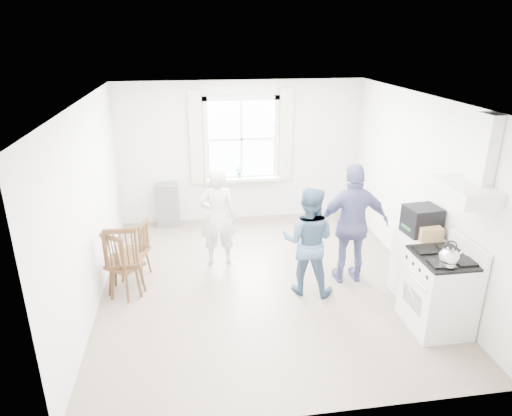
{
  "coord_description": "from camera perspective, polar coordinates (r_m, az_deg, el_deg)",
  "views": [
    {
      "loc": [
        -0.95,
        -5.7,
        3.38
      ],
      "look_at": [
        -0.07,
        0.2,
        1.07
      ],
      "focal_mm": 32.0,
      "sensor_mm": 36.0,
      "label": 1
    }
  ],
  "objects": [
    {
      "name": "windsor_chair_a",
      "position": [
        6.32,
        -16.32,
        -5.52
      ],
      "size": [
        0.45,
        0.44,
        1.04
      ],
      "color": "#3F2714",
      "rests_on": "ground"
    },
    {
      "name": "room_shell",
      "position": [
        6.14,
        0.92,
        1.35
      ],
      "size": [
        4.62,
        5.12,
        2.64
      ],
      "color": "gray",
      "rests_on": "ground"
    },
    {
      "name": "kettle",
      "position": [
        5.49,
        22.96,
        -5.72
      ],
      "size": [
        0.22,
        0.22,
        0.31
      ],
      "color": "silver",
      "rests_on": "gas_stove"
    },
    {
      "name": "cardboard_box",
      "position": [
        6.2,
        20.88,
        -2.98
      ],
      "size": [
        0.3,
        0.23,
        0.18
      ],
      "primitive_type": "cube",
      "rotation": [
        0.0,
        0.0,
        -0.11
      ],
      "color": "#A68450",
      "rests_on": "low_cabinet"
    },
    {
      "name": "windsor_chair_c",
      "position": [
        6.75,
        -14.28,
        -4.38
      ],
      "size": [
        0.45,
        0.46,
        0.89
      ],
      "color": "#3F2714",
      "rests_on": "ground"
    },
    {
      "name": "person_left",
      "position": [
        6.92,
        -4.83,
        -1.14
      ],
      "size": [
        0.56,
        0.56,
        1.53
      ],
      "primitive_type": "imported",
      "rotation": [
        0.0,
        0.0,
        3.14
      ],
      "color": "silver",
      "rests_on": "ground"
    },
    {
      "name": "range_hood",
      "position": [
        5.5,
        25.31,
        3.48
      ],
      "size": [
        0.45,
        0.76,
        0.94
      ],
      "color": "silver",
      "rests_on": "room_shell"
    },
    {
      "name": "shelf_unit",
      "position": [
        8.57,
        -10.97,
        0.41
      ],
      "size": [
        0.4,
        0.3,
        0.8
      ],
      "primitive_type": "cube",
      "color": "gray",
      "rests_on": "ground"
    },
    {
      "name": "low_cabinet",
      "position": [
        6.53,
        19.39,
        -6.81
      ],
      "size": [
        0.5,
        0.55,
        0.9
      ],
      "primitive_type": "cube",
      "color": "silver",
      "rests_on": "ground"
    },
    {
      "name": "windsor_chair_b",
      "position": [
        6.33,
        -16.87,
        -6.11
      ],
      "size": [
        0.55,
        0.55,
        0.95
      ],
      "color": "#3F2714",
      "rests_on": "ground"
    },
    {
      "name": "potted_plant",
      "position": [
        8.45,
        -2.02,
        4.81
      ],
      "size": [
        0.21,
        0.21,
        0.31
      ],
      "primitive_type": "imported",
      "rotation": [
        0.0,
        0.0,
        0.28
      ],
      "color": "#377D42",
      "rests_on": "window_assembly"
    },
    {
      "name": "person_mid",
      "position": [
        6.17,
        6.53,
        -4.11
      ],
      "size": [
        0.97,
        0.97,
        1.52
      ],
      "primitive_type": "imported",
      "rotation": [
        0.0,
        0.0,
        2.75
      ],
      "color": "#44607F",
      "rests_on": "ground"
    },
    {
      "name": "gas_stove",
      "position": [
        5.96,
        21.87,
        -9.62
      ],
      "size": [
        0.68,
        0.76,
        1.12
      ],
      "color": "silver",
      "rests_on": "ground"
    },
    {
      "name": "person_right",
      "position": [
        6.5,
        12.0,
        -2.02
      ],
      "size": [
        1.05,
        1.05,
        1.74
      ],
      "primitive_type": "imported",
      "rotation": [
        0.0,
        0.0,
        3.11
      ],
      "color": "navy",
      "rests_on": "ground"
    },
    {
      "name": "stereo_stack",
      "position": [
        6.33,
        20.0,
        -1.45
      ],
      "size": [
        0.45,
        0.41,
        0.37
      ],
      "color": "black",
      "rests_on": "low_cabinet"
    },
    {
      "name": "window_assembly",
      "position": [
        8.42,
        -1.82,
        7.98
      ],
      "size": [
        1.88,
        0.24,
        1.7
      ],
      "color": "white",
      "rests_on": "room_shell"
    }
  ]
}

